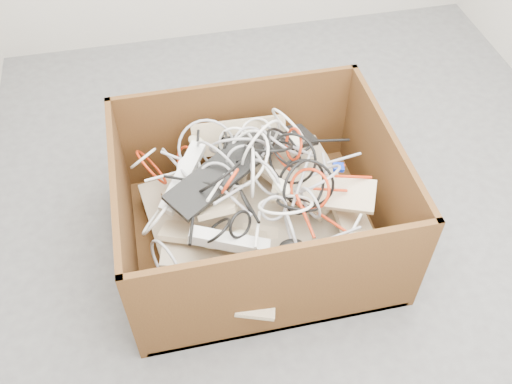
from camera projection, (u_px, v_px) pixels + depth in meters
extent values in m
plane|color=#4C4C4E|center=(305.00, 199.00, 2.72)|extent=(3.00, 3.00, 0.00)
cube|color=#3A1E0E|center=(257.00, 238.00, 2.55)|extent=(1.11, 0.93, 0.03)
cube|color=#3A1E0E|center=(236.00, 129.00, 2.65)|extent=(1.11, 0.03, 0.54)
cube|color=#3A1E0E|center=(283.00, 292.00, 2.06)|extent=(1.11, 0.02, 0.54)
cube|color=#3A1E0E|center=(381.00, 180.00, 2.43)|extent=(0.03, 0.88, 0.54)
cube|color=#3A1E0E|center=(125.00, 222.00, 2.28)|extent=(0.02, 0.88, 0.54)
cube|color=tan|center=(256.00, 225.00, 2.51)|extent=(0.98, 0.84, 0.18)
cube|color=tan|center=(238.00, 228.00, 2.39)|extent=(0.70, 0.63, 0.19)
cube|color=beige|center=(209.00, 181.00, 2.52)|extent=(0.44, 0.34, 0.05)
cube|color=beige|center=(292.00, 182.00, 2.50)|extent=(0.38, 0.40, 0.17)
cube|color=beige|center=(258.00, 269.00, 2.22)|extent=(0.26, 0.44, 0.06)
cube|color=beige|center=(213.00, 236.00, 2.26)|extent=(0.44, 0.28, 0.10)
cube|color=beige|center=(358.00, 234.00, 2.30)|extent=(0.18, 0.43, 0.15)
cube|color=beige|center=(239.00, 136.00, 2.50)|extent=(0.42, 0.09, 0.15)
cube|color=beige|center=(225.00, 193.00, 2.33)|extent=(0.26, 0.39, 0.24)
cube|color=beige|center=(323.00, 191.00, 2.31)|extent=(0.44, 0.31, 0.08)
cube|color=black|center=(271.00, 141.00, 2.46)|extent=(0.44, 0.27, 0.13)
cube|color=black|center=(214.00, 178.00, 2.23)|extent=(0.43, 0.36, 0.07)
ellipsoid|color=beige|center=(183.00, 200.00, 2.30)|extent=(0.11, 0.09, 0.03)
ellipsoid|color=beige|center=(295.00, 141.00, 2.46)|extent=(0.07, 0.10, 0.03)
ellipsoid|color=beige|center=(238.00, 237.00, 2.20)|extent=(0.10, 0.07, 0.03)
ellipsoid|color=beige|center=(282.00, 187.00, 2.17)|extent=(0.07, 0.10, 0.03)
ellipsoid|color=beige|center=(197.00, 142.00, 2.42)|extent=(0.10, 0.11, 0.03)
ellipsoid|color=black|center=(291.00, 245.00, 2.18)|extent=(0.09, 0.06, 0.03)
ellipsoid|color=beige|center=(208.00, 242.00, 2.17)|extent=(0.10, 0.11, 0.03)
cube|color=silver|center=(183.00, 177.00, 2.29)|extent=(0.23, 0.30, 0.13)
cube|color=silver|center=(229.00, 242.00, 2.11)|extent=(0.31, 0.15, 0.10)
cube|color=#0B26AD|center=(338.00, 167.00, 2.35)|extent=(0.05, 0.05, 0.03)
torus|color=black|center=(298.00, 204.00, 2.13)|extent=(0.20, 0.20, 0.12)
torus|color=black|center=(222.00, 145.00, 2.35)|extent=(0.06, 0.16, 0.16)
torus|color=black|center=(219.00, 176.00, 2.22)|extent=(0.21, 0.23, 0.23)
torus|color=#B5290C|center=(310.00, 189.00, 2.17)|extent=(0.15, 0.20, 0.20)
torus|color=gray|center=(265.00, 178.00, 2.21)|extent=(0.14, 0.21, 0.24)
torus|color=black|center=(284.00, 148.00, 2.28)|extent=(0.21, 0.27, 0.19)
torus|color=gray|center=(291.00, 235.00, 2.11)|extent=(0.06, 0.28, 0.28)
torus|color=gray|center=(282.00, 140.00, 2.36)|extent=(0.22, 0.23, 0.18)
torus|color=gray|center=(216.00, 181.00, 2.25)|extent=(0.19, 0.13, 0.18)
torus|color=gray|center=(167.00, 266.00, 2.08)|extent=(0.15, 0.24, 0.27)
torus|color=black|center=(217.00, 230.00, 2.12)|extent=(0.14, 0.17, 0.13)
torus|color=black|center=(306.00, 184.00, 2.21)|extent=(0.29, 0.13, 0.30)
torus|color=gray|center=(310.00, 203.00, 2.16)|extent=(0.06, 0.16, 0.16)
torus|color=silver|center=(256.00, 131.00, 2.45)|extent=(0.19, 0.19, 0.07)
torus|color=gray|center=(274.00, 208.00, 2.12)|extent=(0.15, 0.07, 0.14)
torus|color=black|center=(304.00, 187.00, 2.17)|extent=(0.28, 0.17, 0.30)
torus|color=#B5290C|center=(185.00, 158.00, 2.43)|extent=(0.08, 0.14, 0.14)
torus|color=#B5290C|center=(282.00, 161.00, 2.26)|extent=(0.10, 0.15, 0.13)
torus|color=silver|center=(143.00, 158.00, 2.43)|extent=(0.15, 0.14, 0.16)
torus|color=gray|center=(250.00, 144.00, 2.35)|extent=(0.18, 0.13, 0.15)
torus|color=#B5290C|center=(294.00, 144.00, 2.30)|extent=(0.07, 0.20, 0.19)
torus|color=gray|center=(207.00, 148.00, 2.39)|extent=(0.32, 0.21, 0.25)
torus|color=silver|center=(189.00, 168.00, 2.31)|extent=(0.14, 0.10, 0.12)
torus|color=#B5290C|center=(230.00, 181.00, 2.13)|extent=(0.11, 0.13, 0.15)
torus|color=silver|center=(245.00, 159.00, 2.24)|extent=(0.26, 0.34, 0.24)
torus|color=gray|center=(241.00, 159.00, 2.29)|extent=(0.18, 0.05, 0.18)
torus|color=silver|center=(253.00, 173.00, 2.19)|extent=(0.07, 0.27, 0.28)
torus|color=black|center=(268.00, 146.00, 2.27)|extent=(0.28, 0.24, 0.16)
torus|color=gray|center=(218.00, 161.00, 2.31)|extent=(0.21, 0.25, 0.31)
torus|color=black|center=(246.00, 203.00, 2.15)|extent=(0.06, 0.15, 0.14)
torus|color=silver|center=(288.00, 125.00, 2.40)|extent=(0.17, 0.23, 0.20)
torus|color=silver|center=(236.00, 143.00, 2.38)|extent=(0.21, 0.08, 0.21)
torus|color=gray|center=(317.00, 179.00, 2.24)|extent=(0.25, 0.24, 0.17)
torus|color=silver|center=(286.00, 205.00, 2.11)|extent=(0.29, 0.26, 0.16)
torus|color=black|center=(240.00, 225.00, 2.09)|extent=(0.13, 0.09, 0.13)
torus|color=silver|center=(261.00, 146.00, 2.31)|extent=(0.28, 0.20, 0.33)
torus|color=silver|center=(157.00, 216.00, 2.25)|extent=(0.15, 0.23, 0.23)
torus|color=black|center=(292.00, 159.00, 2.27)|extent=(0.18, 0.24, 0.25)
torus|color=gray|center=(238.00, 147.00, 2.36)|extent=(0.33, 0.19, 0.28)
torus|color=#B5290C|center=(152.00, 167.00, 2.45)|extent=(0.13, 0.24, 0.24)
cylinder|color=#B5290C|center=(305.00, 216.00, 2.12)|extent=(0.03, 0.19, 0.05)
cylinder|color=black|center=(193.00, 181.00, 2.22)|extent=(0.22, 0.13, 0.03)
cylinder|color=gray|center=(344.00, 158.00, 2.35)|extent=(0.15, 0.02, 0.04)
cylinder|color=gray|center=(234.00, 192.00, 2.15)|extent=(0.18, 0.14, 0.06)
cylinder|color=gray|center=(259.00, 136.00, 2.49)|extent=(0.11, 0.13, 0.05)
cylinder|color=black|center=(246.00, 200.00, 2.18)|extent=(0.06, 0.26, 0.05)
cylinder|color=#B5290C|center=(353.00, 177.00, 2.28)|extent=(0.16, 0.02, 0.05)
cylinder|color=#B5290C|center=(330.00, 190.00, 2.25)|extent=(0.14, 0.03, 0.04)
cylinder|color=gray|center=(302.00, 178.00, 2.21)|extent=(0.14, 0.21, 0.09)
cylinder|color=gray|center=(291.00, 146.00, 2.34)|extent=(0.14, 0.25, 0.10)
cylinder|color=#B5290C|center=(331.00, 176.00, 2.36)|extent=(0.16, 0.11, 0.02)
cylinder|color=silver|center=(221.00, 181.00, 2.20)|extent=(0.15, 0.25, 0.09)
cylinder|color=black|center=(331.00, 140.00, 2.52)|extent=(0.17, 0.02, 0.03)
cylinder|color=silver|center=(257.00, 229.00, 2.09)|extent=(0.07, 0.18, 0.03)
cylinder|color=silver|center=(266.00, 168.00, 2.21)|extent=(0.08, 0.27, 0.03)
cylinder|color=silver|center=(351.00, 233.00, 2.16)|extent=(0.14, 0.16, 0.02)
cylinder|color=black|center=(299.00, 155.00, 2.33)|extent=(0.13, 0.07, 0.04)
cylinder|color=black|center=(193.00, 218.00, 2.12)|extent=(0.07, 0.28, 0.06)
cylinder|color=#B5290C|center=(333.00, 223.00, 2.21)|extent=(0.09, 0.14, 0.03)
cylinder|color=black|center=(197.00, 160.00, 2.36)|extent=(0.08, 0.28, 0.10)
cylinder|color=gray|center=(183.00, 160.00, 2.34)|extent=(0.18, 0.10, 0.06)
cylinder|color=silver|center=(169.00, 174.00, 2.34)|extent=(0.21, 0.03, 0.03)
cylinder|color=gray|center=(175.00, 163.00, 2.33)|extent=(0.10, 0.26, 0.08)
cylinder|color=gray|center=(346.00, 233.00, 2.11)|extent=(0.12, 0.03, 0.03)
cylinder|color=gray|center=(236.00, 201.00, 2.15)|extent=(0.11, 0.15, 0.04)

